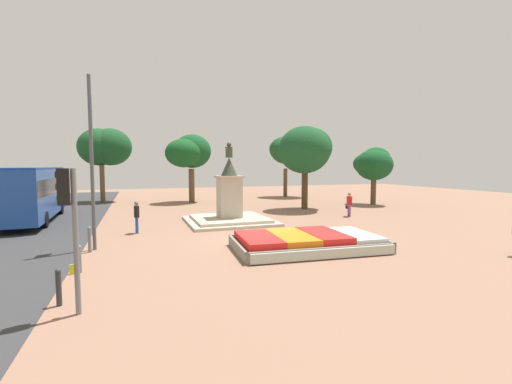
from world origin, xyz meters
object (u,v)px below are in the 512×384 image
Objects in this scene: statue_monument at (229,206)px; banner_pole at (92,159)px; flower_planter at (307,242)px; kerb_bollard_mid_b at (90,239)px; pedestrian_near_planter at (137,215)px; city_bus at (30,191)px; kerb_bollard_mid_a at (79,258)px; pedestrian_with_handbag at (349,203)px; kerb_bollard_south at (59,286)px; traffic_light_near_crossing at (69,214)px.

banner_pole is at bearing -145.61° from statue_monument.
flower_planter is 8.58m from kerb_bollard_mid_b.
statue_monument reaches higher than pedestrian_near_planter.
city_bus is at bearing 136.93° from flower_planter.
kerb_bollard_mid_a is (4.28, -11.97, -1.41)m from city_bus.
flower_planter is at bearing -134.07° from pedestrian_with_handbag.
pedestrian_near_planter is 9.01m from kerb_bollard_south.
traffic_light_near_crossing is at bearing -86.69° from kerb_bollard_mid_b.
kerb_bollard_south is at bearing -146.33° from pedestrian_with_handbag.
city_bus is (-11.26, 4.14, 0.92)m from statue_monument.
city_bus is at bearing 114.79° from kerb_bollard_mid_b.
flower_planter is at bearing 25.03° from traffic_light_near_crossing.
city_bus reaches higher than pedestrian_near_planter.
pedestrian_near_planter reaches higher than kerb_bollard_mid_a.
kerb_bollard_south is (-0.19, -5.82, -3.15)m from banner_pole.
statue_monument reaches higher than kerb_bollard_mid_a.
pedestrian_near_planter is 1.77× the size of kerb_bollard_south.
kerb_bollard_mid_b reaches higher than kerb_bollard_south.
traffic_light_near_crossing is 6.65m from banner_pole.
flower_planter is 9.92m from pedestrian_with_handbag.
pedestrian_with_handbag reaches higher than flower_planter.
pedestrian_with_handbag is (19.37, -4.56, -0.99)m from city_bus.
city_bus is 19.92m from pedestrian_with_handbag.
banner_pole reaches higher than kerb_bollard_mid_a.
flower_planter is 1.86× the size of traffic_light_near_crossing.
kerb_bollard_mid_b is (-8.22, 2.44, 0.23)m from flower_planter.
city_bus is at bearing 106.75° from traffic_light_near_crossing.
kerb_bollard_south is 1.02× the size of kerb_bollard_mid_a.
statue_monument reaches higher than flower_planter.
traffic_light_near_crossing reaches higher than kerb_bollard_south.
pedestrian_near_planter is 3.84m from kerb_bollard_mid_b.
pedestrian_near_planter is 1.59× the size of kerb_bollard_mid_b.
statue_monument is 13.10m from traffic_light_near_crossing.
kerb_bollard_mid_b reaches higher than kerb_bollard_mid_a.
banner_pole is 0.72× the size of city_bus.
statue_monument is 5.51m from pedestrian_near_planter.
traffic_light_near_crossing is 3.72× the size of kerb_bollard_mid_a.
traffic_light_near_crossing reaches higher than pedestrian_with_handbag.
pedestrian_with_handbag is 16.82m from kerb_bollard_mid_a.
banner_pole is at bearing -164.06° from pedestrian_with_handbag.
flower_planter is 8.21m from kerb_bollard_mid_a.
city_bus is 10.26m from kerb_bollard_mid_b.
traffic_light_near_crossing is 2.04× the size of pedestrian_near_planter.
statue_monument is 3.11× the size of pedestrian_with_handbag.
kerb_bollard_south is (4.21, -14.65, -1.40)m from city_bus.
traffic_light_near_crossing is at bearing -88.09° from banner_pole.
traffic_light_near_crossing is 3.63× the size of kerb_bollard_south.
banner_pole is 15.81m from pedestrian_with_handbag.
city_bus reaches higher than kerb_bollard_mid_b.
flower_planter is at bearing -19.36° from banner_pole.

